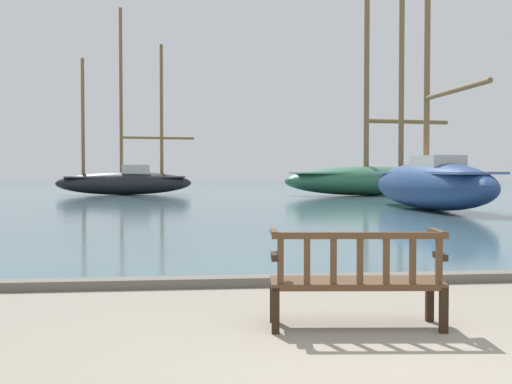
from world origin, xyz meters
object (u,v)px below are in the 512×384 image
(park_bench, at_px, (356,278))
(sailboat_nearest_starboard, at_px, (126,179))
(sailboat_centre_channel, at_px, (370,179))
(sailboat_mid_port, at_px, (429,180))

(park_bench, distance_m, sailboat_nearest_starboard, 32.36)
(sailboat_centre_channel, bearing_deg, park_bench, -106.68)
(sailboat_mid_port, distance_m, sailboat_centre_channel, 13.27)
(park_bench, bearing_deg, sailboat_mid_port, 66.52)
(sailboat_nearest_starboard, relative_size, sailboat_centre_channel, 0.91)
(sailboat_nearest_starboard, bearing_deg, sailboat_centre_channel, -9.51)
(sailboat_mid_port, xyz_separation_m, sailboat_nearest_starboard, (-12.18, 15.48, -0.15))
(sailboat_mid_port, xyz_separation_m, sailboat_centre_channel, (1.72, 13.15, -0.10))
(park_bench, height_order, sailboat_centre_channel, sailboat_centre_channel)
(park_bench, distance_m, sailboat_centre_channel, 30.94)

